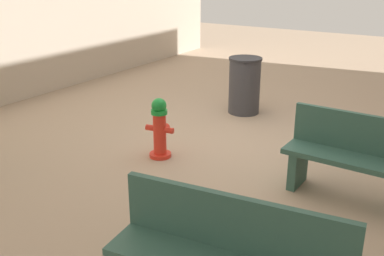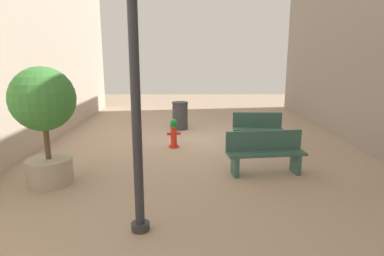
{
  "view_description": "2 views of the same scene",
  "coord_description": "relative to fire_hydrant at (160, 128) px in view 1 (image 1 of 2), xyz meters",
  "views": [
    {
      "loc": [
        -2.64,
        5.61,
        2.49
      ],
      "look_at": [
        -0.08,
        1.52,
        0.71
      ],
      "focal_mm": 42.02,
      "sensor_mm": 36.0,
      "label": 1
    },
    {
      "loc": [
        0.23,
        10.29,
        2.63
      ],
      "look_at": [
        0.19,
        1.92,
        0.75
      ],
      "focal_mm": 31.03,
      "sensor_mm": 36.0,
      "label": 2
    }
  ],
  "objects": [
    {
      "name": "ground_plane",
      "position": [
        -0.71,
        -1.07,
        -0.41
      ],
      "size": [
        23.4,
        23.4,
        0.0
      ],
      "primitive_type": "plane",
      "color": "tan"
    },
    {
      "name": "trash_bin",
      "position": [
        -0.11,
        -2.34,
        0.08
      ],
      "size": [
        0.57,
        0.57,
        0.97
      ],
      "color": "#38383D",
      "rests_on": "ground_plane"
    },
    {
      "name": "bench_near",
      "position": [
        -2.44,
        -0.23,
        0.07
      ],
      "size": [
        1.45,
        0.49,
        0.95
      ],
      "color": "#33594C",
      "rests_on": "ground_plane"
    },
    {
      "name": "fire_hydrant",
      "position": [
        0.0,
        0.0,
        0.0
      ],
      "size": [
        0.4,
        0.37,
        0.83
      ],
      "color": "red",
      "rests_on": "ground_plane"
    }
  ]
}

